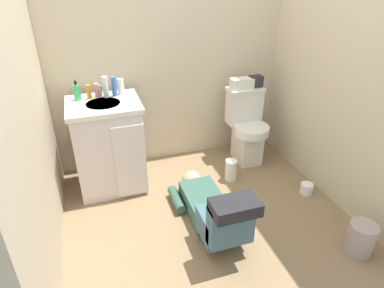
{
  "coord_description": "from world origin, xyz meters",
  "views": [
    {
      "loc": [
        -0.78,
        -2.01,
        1.84
      ],
      "look_at": [
        0.02,
        0.4,
        0.45
      ],
      "focal_mm": 31.33,
      "sensor_mm": 36.0,
      "label": 1
    }
  ],
  "objects_px": {
    "toilet": "(247,127)",
    "soap_dispenser": "(77,92)",
    "tissue_box": "(242,83)",
    "faucet": "(101,91)",
    "bottle_amber": "(89,92)",
    "toiletry_bag": "(256,81)",
    "bottle_pink": "(97,90)",
    "toilet_paper_roll": "(306,189)",
    "person_plumber": "(211,209)",
    "paper_towel_roll": "(231,170)",
    "vanity_cabinet": "(109,145)",
    "bottle_blue": "(114,87)",
    "bottle_clear": "(105,87)",
    "bottle_white": "(121,87)",
    "trash_can": "(361,239)"
  },
  "relations": [
    {
      "from": "toilet",
      "to": "soap_dispenser",
      "type": "bearing_deg",
      "value": 177.32
    },
    {
      "from": "soap_dispenser",
      "to": "tissue_box",
      "type": "bearing_deg",
      "value": 0.66
    },
    {
      "from": "faucet",
      "to": "bottle_amber",
      "type": "xyz_separation_m",
      "value": [
        -0.1,
        -0.03,
        0.01
      ]
    },
    {
      "from": "faucet",
      "to": "toiletry_bag",
      "type": "bearing_deg",
      "value": -0.1
    },
    {
      "from": "bottle_pink",
      "to": "tissue_box",
      "type": "bearing_deg",
      "value": -0.24
    },
    {
      "from": "toilet_paper_roll",
      "to": "toiletry_bag",
      "type": "bearing_deg",
      "value": 100.47
    },
    {
      "from": "person_plumber",
      "to": "paper_towel_roll",
      "type": "xyz_separation_m",
      "value": [
        0.41,
        0.55,
        -0.07
      ]
    },
    {
      "from": "vanity_cabinet",
      "to": "faucet",
      "type": "bearing_deg",
      "value": 91.31
    },
    {
      "from": "paper_towel_roll",
      "to": "tissue_box",
      "type": "bearing_deg",
      "value": 58.12
    },
    {
      "from": "person_plumber",
      "to": "paper_towel_roll",
      "type": "relative_size",
      "value": 5.06
    },
    {
      "from": "bottle_blue",
      "to": "toilet",
      "type": "bearing_deg",
      "value": -3.28
    },
    {
      "from": "toiletry_bag",
      "to": "bottle_amber",
      "type": "height_order",
      "value": "bottle_amber"
    },
    {
      "from": "toilet",
      "to": "bottle_clear",
      "type": "xyz_separation_m",
      "value": [
        -1.33,
        0.07,
        0.54
      ]
    },
    {
      "from": "faucet",
      "to": "soap_dispenser",
      "type": "bearing_deg",
      "value": -173.99
    },
    {
      "from": "toilet",
      "to": "person_plumber",
      "type": "relative_size",
      "value": 0.7
    },
    {
      "from": "tissue_box",
      "to": "toilet_paper_roll",
      "type": "height_order",
      "value": "tissue_box"
    },
    {
      "from": "bottle_amber",
      "to": "bottle_blue",
      "type": "height_order",
      "value": "bottle_blue"
    },
    {
      "from": "vanity_cabinet",
      "to": "tissue_box",
      "type": "xyz_separation_m",
      "value": [
        1.32,
        0.14,
        0.38
      ]
    },
    {
      "from": "soap_dispenser",
      "to": "bottle_pink",
      "type": "height_order",
      "value": "soap_dispenser"
    },
    {
      "from": "toiletry_bag",
      "to": "soap_dispenser",
      "type": "distance_m",
      "value": 1.67
    },
    {
      "from": "faucet",
      "to": "tissue_box",
      "type": "bearing_deg",
      "value": -0.11
    },
    {
      "from": "vanity_cabinet",
      "to": "toiletry_bag",
      "type": "height_order",
      "value": "toiletry_bag"
    },
    {
      "from": "toilet",
      "to": "toiletry_bag",
      "type": "relative_size",
      "value": 6.05
    },
    {
      "from": "tissue_box",
      "to": "bottle_clear",
      "type": "bearing_deg",
      "value": -178.99
    },
    {
      "from": "vanity_cabinet",
      "to": "paper_towel_roll",
      "type": "distance_m",
      "value": 1.14
    },
    {
      "from": "person_plumber",
      "to": "toilet_paper_roll",
      "type": "height_order",
      "value": "person_plumber"
    },
    {
      "from": "bottle_white",
      "to": "trash_can",
      "type": "bearing_deg",
      "value": -47.78
    },
    {
      "from": "vanity_cabinet",
      "to": "toiletry_bag",
      "type": "distance_m",
      "value": 1.53
    },
    {
      "from": "faucet",
      "to": "trash_can",
      "type": "bearing_deg",
      "value": -44.33
    },
    {
      "from": "trash_can",
      "to": "toiletry_bag",
      "type": "bearing_deg",
      "value": 93.44
    },
    {
      "from": "trash_can",
      "to": "bottle_clear",
      "type": "bearing_deg",
      "value": 135.34
    },
    {
      "from": "vanity_cabinet",
      "to": "paper_towel_roll",
      "type": "bearing_deg",
      "value": -14.01
    },
    {
      "from": "vanity_cabinet",
      "to": "bottle_white",
      "type": "height_order",
      "value": "bottle_white"
    },
    {
      "from": "bottle_amber",
      "to": "person_plumber",
      "type": "bearing_deg",
      "value": -51.04
    },
    {
      "from": "bottle_white",
      "to": "person_plumber",
      "type": "bearing_deg",
      "value": -63.3
    },
    {
      "from": "person_plumber",
      "to": "bottle_blue",
      "type": "relative_size",
      "value": 6.38
    },
    {
      "from": "tissue_box",
      "to": "person_plumber",
      "type": "bearing_deg",
      "value": -124.76
    },
    {
      "from": "faucet",
      "to": "paper_towel_roll",
      "type": "relative_size",
      "value": 0.47
    },
    {
      "from": "tissue_box",
      "to": "toilet",
      "type": "bearing_deg",
      "value": -63.57
    },
    {
      "from": "bottle_pink",
      "to": "trash_can",
      "type": "bearing_deg",
      "value": -43.88
    },
    {
      "from": "bottle_amber",
      "to": "trash_can",
      "type": "xyz_separation_m",
      "value": [
        1.66,
        -1.51,
        -0.76
      ]
    },
    {
      "from": "person_plumber",
      "to": "toiletry_bag",
      "type": "bearing_deg",
      "value": 49.63
    },
    {
      "from": "bottle_clear",
      "to": "paper_towel_roll",
      "type": "distance_m",
      "value": 1.36
    },
    {
      "from": "bottle_clear",
      "to": "bottle_white",
      "type": "height_order",
      "value": "bottle_clear"
    },
    {
      "from": "vanity_cabinet",
      "to": "bottle_pink",
      "type": "bearing_deg",
      "value": 101.83
    },
    {
      "from": "soap_dispenser",
      "to": "bottle_white",
      "type": "xyz_separation_m",
      "value": [
        0.36,
        0.03,
        0.0
      ]
    },
    {
      "from": "bottle_amber",
      "to": "toilet_paper_roll",
      "type": "bearing_deg",
      "value": -24.85
    },
    {
      "from": "toilet",
      "to": "paper_towel_roll",
      "type": "distance_m",
      "value": 0.51
    },
    {
      "from": "toiletry_bag",
      "to": "toilet_paper_roll",
      "type": "xyz_separation_m",
      "value": [
        0.15,
        -0.82,
        -0.76
      ]
    },
    {
      "from": "bottle_amber",
      "to": "bottle_pink",
      "type": "height_order",
      "value": "bottle_amber"
    }
  ]
}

